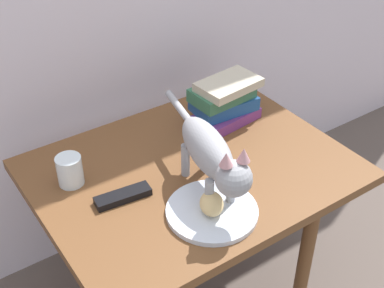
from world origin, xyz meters
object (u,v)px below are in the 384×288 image
Objects in this scene: plate at (212,211)px; tv_remote at (123,196)px; side_table at (192,185)px; bread_roll at (212,204)px; cat at (212,155)px; book_stack at (225,101)px; candle_jar at (70,172)px.

tv_remote is at bearing 132.32° from plate.
tv_remote is at bearing -177.36° from side_table.
side_table is 0.23m from bread_roll.
cat is 0.26m from tv_remote.
cat is 0.37m from book_stack.
plate is 0.14m from cat.
cat is 3.15× the size of tv_remote.
bread_roll is 0.36× the size of book_stack.
tv_remote is at bearing 149.97° from cat.
side_table is at bearing 78.30° from cat.
side_table is 5.80× the size of tv_remote.
tv_remote reaches higher than plate.
plate is at bearing -52.17° from candle_jar.
tv_remote is (-0.16, 0.18, 0.00)m from plate.
book_stack is at bearing 1.42° from candle_jar.
book_stack is at bearing 25.37° from tv_remote.
cat is 5.56× the size of candle_jar.
side_table is 3.69× the size of plate.
book_stack is (0.29, 0.33, 0.07)m from plate.
book_stack reaches higher than plate.
plate is 0.03m from bread_roll.
plate is 2.95× the size of bread_roll.
candle_jar is at bearing 127.83° from plate.
candle_jar reaches higher than plate.
bread_roll reaches higher than tv_remote.
book_stack reaches higher than tv_remote.
plate is (-0.07, -0.19, 0.07)m from side_table.
bread_roll is at bearing -53.17° from candle_jar.
side_table is 3.93× the size of book_stack.
book_stack is at bearing 47.23° from cat.
cat reaches higher than plate.
book_stack reaches higher than side_table.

